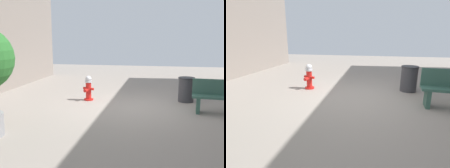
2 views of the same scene
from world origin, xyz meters
The scene contains 3 objects.
ground_plane centered at (0.00, 0.00, 0.00)m, with size 23.40×23.40×0.00m, color gray.
fire_hydrant centered at (1.66, -0.69, 0.42)m, with size 0.41×0.38×0.83m.
trash_bin centered at (-1.57, -1.07, 0.41)m, with size 0.53×0.53×0.81m.
Camera 2 is at (-0.47, 4.79, 1.71)m, focal length 28.48 mm.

